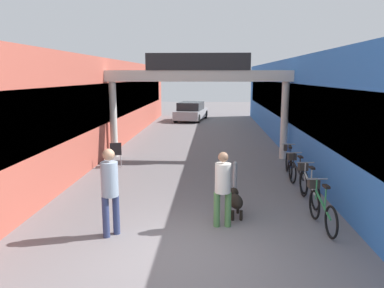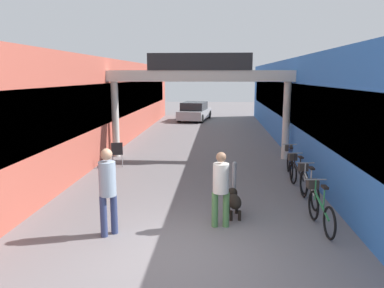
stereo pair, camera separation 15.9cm
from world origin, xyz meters
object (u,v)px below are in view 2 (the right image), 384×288
(bicycle_silver_second, at_px, (308,186))
(bollard_post_metal, at_px, (234,183))
(bicycle_blue_farthest, at_px, (290,162))
(bicycle_green_nearest, at_px, (320,207))
(parked_car_silver, at_px, (195,112))
(bicycle_black_third, at_px, (297,173))
(dog_on_leash, at_px, (234,200))
(cafe_chair_black_nearer, at_px, (117,152))
(pedestrian_with_dog, at_px, (221,185))
(pedestrian_companion, at_px, (108,186))

(bicycle_silver_second, relative_size, bollard_post_metal, 1.52)
(bollard_post_metal, bearing_deg, bicycle_blue_farthest, 57.23)
(bicycle_green_nearest, relative_size, parked_car_silver, 0.40)
(bicycle_black_third, height_order, parked_car_silver, parked_car_silver)
(dog_on_leash, bearing_deg, cafe_chair_black_nearer, 131.32)
(bicycle_green_nearest, distance_m, bicycle_silver_second, 1.61)
(bicycle_black_third, bearing_deg, bollard_post_metal, -140.14)
(bicycle_green_nearest, distance_m, bicycle_black_third, 2.88)
(pedestrian_with_dog, relative_size, bicycle_blue_farthest, 0.97)
(dog_on_leash, height_order, bicycle_silver_second, bicycle_silver_second)
(pedestrian_with_dog, xyz_separation_m, cafe_chair_black_nearer, (-3.65, 5.14, -0.40))
(pedestrian_companion, bearing_deg, bicycle_silver_second, 27.54)
(dog_on_leash, bearing_deg, bollard_post_metal, 87.60)
(parked_car_silver, bearing_deg, pedestrian_with_dog, -84.70)
(pedestrian_with_dog, height_order, cafe_chair_black_nearer, pedestrian_with_dog)
(bicycle_green_nearest, height_order, parked_car_silver, parked_car_silver)
(cafe_chair_black_nearer, bearing_deg, pedestrian_companion, -76.44)
(dog_on_leash, distance_m, bicycle_green_nearest, 1.88)
(pedestrian_with_dog, xyz_separation_m, bicycle_silver_second, (2.25, 1.76, -0.50))
(bollard_post_metal, xyz_separation_m, cafe_chair_black_nearer, (-3.99, 3.70, -0.03))
(cafe_chair_black_nearer, relative_size, parked_car_silver, 0.21)
(bicycle_silver_second, distance_m, cafe_chair_black_nearer, 6.80)
(pedestrian_with_dog, distance_m, bicycle_black_third, 3.79)
(bicycle_black_third, bearing_deg, pedestrian_companion, -141.22)
(bicycle_black_third, height_order, bollard_post_metal, bollard_post_metal)
(dog_on_leash, height_order, bicycle_green_nearest, bicycle_green_nearest)
(pedestrian_companion, relative_size, bicycle_black_third, 1.07)
(bicycle_blue_farthest, bearing_deg, bollard_post_metal, -122.77)
(bicycle_green_nearest, xyz_separation_m, cafe_chair_black_nearer, (-5.77, 4.99, 0.10))
(pedestrian_companion, distance_m, parked_car_silver, 19.92)
(bicycle_black_third, distance_m, bicycle_blue_farthest, 1.43)
(pedestrian_with_dog, distance_m, bicycle_blue_farthest, 5.02)
(bicycle_silver_second, height_order, bollard_post_metal, bollard_post_metal)
(cafe_chair_black_nearer, distance_m, parked_car_silver, 14.29)
(pedestrian_with_dog, xyz_separation_m, pedestrian_companion, (-2.26, -0.59, 0.10))
(bicycle_silver_second, bearing_deg, parked_car_silver, 102.96)
(cafe_chair_black_nearer, xyz_separation_m, parked_car_silver, (1.86, 14.17, 0.10))
(bicycle_silver_second, relative_size, parked_car_silver, 0.40)
(dog_on_leash, xyz_separation_m, parked_car_silver, (-2.10, 18.67, 0.27))
(dog_on_leash, xyz_separation_m, bicycle_silver_second, (1.94, 1.12, 0.06))
(bicycle_silver_second, height_order, cafe_chair_black_nearer, bicycle_silver_second)
(pedestrian_with_dog, bearing_deg, bicycle_green_nearest, 4.06)
(bicycle_green_nearest, height_order, bicycle_black_third, same)
(bicycle_silver_second, bearing_deg, pedestrian_with_dog, -141.93)
(pedestrian_with_dog, bearing_deg, bollard_post_metal, 76.60)
(parked_car_silver, bearing_deg, cafe_chair_black_nearer, -97.46)
(pedestrian_with_dog, relative_size, dog_on_leash, 1.98)
(bollard_post_metal, bearing_deg, dog_on_leash, -92.40)
(pedestrian_companion, bearing_deg, pedestrian_with_dog, 14.66)
(pedestrian_companion, distance_m, dog_on_leash, 2.93)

